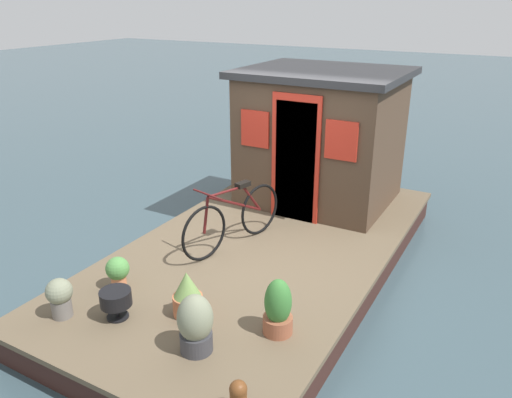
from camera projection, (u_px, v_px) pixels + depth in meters
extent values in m
plane|color=#384C54|center=(263.00, 270.00, 6.67)|extent=(60.00, 60.00, 0.00)
cube|color=brown|center=(263.00, 246.00, 6.53)|extent=(5.87, 3.07, 0.06)
cube|color=#381E19|center=(263.00, 259.00, 6.61)|extent=(5.76, 3.00, 0.33)
cube|color=#4C3828|center=(321.00, 140.00, 7.65)|extent=(1.79, 2.14, 1.91)
cube|color=#28282B|center=(324.00, 73.00, 7.27)|extent=(1.99, 2.34, 0.10)
cube|color=maroon|center=(295.00, 163.00, 6.95)|extent=(0.04, 0.60, 1.70)
cube|color=red|center=(295.00, 159.00, 6.92)|extent=(0.03, 0.72, 1.80)
cube|color=red|center=(341.00, 141.00, 6.51)|extent=(0.03, 0.44, 0.52)
cube|color=red|center=(255.00, 129.00, 7.09)|extent=(0.03, 0.44, 0.52)
torus|color=black|center=(204.00, 233.00, 6.02)|extent=(0.68, 0.20, 0.70)
torus|color=black|center=(260.00, 209.00, 6.69)|extent=(0.68, 0.20, 0.70)
cylinder|color=#4C1414|center=(235.00, 204.00, 6.30)|extent=(0.91, 0.25, 0.48)
cylinder|color=#4C1414|center=(226.00, 192.00, 6.11)|extent=(0.59, 0.17, 0.06)
cylinder|color=#4C1414|center=(252.00, 198.00, 6.51)|extent=(0.34, 0.12, 0.43)
cylinder|color=#4C1414|center=(206.00, 215.00, 5.96)|extent=(0.12, 0.06, 0.45)
cube|color=black|center=(243.00, 184.00, 6.31)|extent=(0.22, 0.14, 0.06)
cylinder|color=#4C1414|center=(208.00, 195.00, 5.89)|extent=(0.14, 0.49, 0.02)
cylinder|color=#B2603D|center=(188.00, 305.00, 5.04)|extent=(0.30, 0.30, 0.21)
cone|color=#70934C|center=(187.00, 284.00, 4.95)|extent=(0.27, 0.27, 0.27)
cylinder|color=#38383D|center=(196.00, 342.00, 4.53)|extent=(0.30, 0.30, 0.18)
ellipsoid|color=gray|center=(195.00, 318.00, 4.43)|extent=(0.33, 0.33, 0.46)
cylinder|color=slate|center=(62.00, 308.00, 5.01)|extent=(0.20, 0.20, 0.20)
sphere|color=gray|center=(59.00, 291.00, 4.94)|extent=(0.26, 0.26, 0.26)
cylinder|color=#C6754C|center=(119.00, 281.00, 5.52)|extent=(0.16, 0.16, 0.15)
sphere|color=#4C8942|center=(117.00, 268.00, 5.46)|extent=(0.26, 0.26, 0.26)
cylinder|color=#935138|center=(278.00, 324.00, 4.77)|extent=(0.29, 0.29, 0.17)
ellipsoid|color=#387533|center=(278.00, 302.00, 4.68)|extent=(0.26, 0.26, 0.47)
cylinder|color=black|center=(116.00, 298.00, 4.94)|extent=(0.31, 0.31, 0.16)
cylinder|color=black|center=(117.00, 311.00, 5.00)|extent=(0.04, 0.04, 0.15)
cylinder|color=black|center=(118.00, 316.00, 5.02)|extent=(0.22, 0.22, 0.02)
sphere|color=brown|center=(238.00, 389.00, 3.81)|extent=(0.14, 0.14, 0.14)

